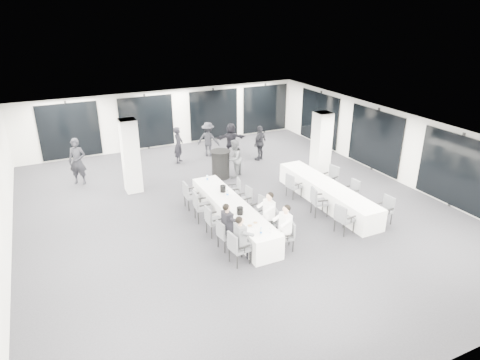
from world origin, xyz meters
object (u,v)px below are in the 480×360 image
object	(u,v)px
standing_guest_a	(178,143)
chair_side_left_far	(292,184)
chair_side_right_near	(385,208)
ice_bucket_near	(240,211)
banquet_table_main	(232,214)
standing_guest_g	(77,159)
banquet_table_side	(326,194)
chair_main_left_second	(224,233)
cocktail_table	(221,164)
chair_main_left_mid	(212,219)
chair_main_left_far	(190,194)
chair_side_right_mid	(352,190)
chair_main_right_mid	(260,209)
standing_guest_f	(231,137)
standing_guest_d	(260,141)
chair_main_right_second	(272,220)
chair_main_left_near	(237,246)
standing_guest_h	(318,137)
chair_main_right_near	(288,234)
chair_main_right_far	(235,189)
standing_guest_b	(234,156)
chair_main_left_fourth	(200,205)
chair_side_left_mid	(317,200)
ice_bucket_far	(223,189)
standing_guest_c	(208,137)
chair_side_right_far	(331,177)

from	to	relation	value
standing_guest_a	chair_side_left_far	bearing A→B (deg)	-121.82
chair_side_right_near	ice_bucket_near	world-z (taller)	ice_bucket_near
banquet_table_main	standing_guest_g	xyz separation A→B (m)	(-4.04, 5.73, 0.68)
banquet_table_side	chair_main_left_second	size ratio (longest dim) A/B	5.54
cocktail_table	chair_main_left_mid	bearing A→B (deg)	-116.34
chair_main_left_far	chair_side_right_near	distance (m)	6.55
chair_main_left_mid	chair_side_right_mid	distance (m)	5.35
chair_main_left_far	chair_main_right_mid	size ratio (longest dim) A/B	1.04
chair_main_right_mid	standing_guest_f	xyz separation A→B (m)	(1.96, 6.53, 0.35)
standing_guest_a	standing_guest_d	distance (m)	3.66
chair_main_right_second	ice_bucket_near	bearing A→B (deg)	83.35
chair_main_left_near	chair_side_right_near	bearing A→B (deg)	83.68
chair_main_left_far	standing_guest_h	distance (m)	7.85
chair_side_right_mid	standing_guest_a	world-z (taller)	standing_guest_a
chair_main_right_near	chair_main_right_far	bearing A→B (deg)	14.31
standing_guest_d	standing_guest_g	bearing A→B (deg)	-37.03
chair_main_left_far	standing_guest_b	world-z (taller)	standing_guest_b
chair_main_left_mid	standing_guest_a	size ratio (longest dim) A/B	0.51
chair_side_right_mid	standing_guest_b	distance (m)	4.95
cocktail_table	chair_main_left_far	distance (m)	2.99
chair_main_left_fourth	standing_guest_g	xyz separation A→B (m)	(-3.20, 5.02, 0.46)
cocktail_table	chair_main_left_near	world-z (taller)	cocktail_table
chair_side_left_mid	standing_guest_g	size ratio (longest dim) A/B	0.47
chair_main_left_far	chair_side_left_mid	world-z (taller)	chair_side_left_mid
chair_side_right_mid	ice_bucket_far	bearing A→B (deg)	69.39
standing_guest_d	chair_side_left_far	bearing A→B (deg)	45.80
chair_main_left_fourth	standing_guest_c	bearing A→B (deg)	161.13
chair_side_right_mid	chair_main_left_second	bearing A→B (deg)	95.77
chair_main_left_near	chair_side_left_mid	size ratio (longest dim) A/B	0.98
chair_main_right_mid	chair_side_right_far	distance (m)	3.87
chair_side_right_mid	chair_side_left_far	bearing A→B (deg)	47.77
standing_guest_h	ice_bucket_far	distance (m)	7.32
banquet_table_main	chair_main_left_mid	world-z (taller)	chair_main_left_mid
chair_main_left_mid	chair_main_right_far	distance (m)	2.50
chair_main_right_near	standing_guest_c	xyz separation A→B (m)	(0.98, 8.66, 0.41)
standing_guest_d	chair_main_right_mid	bearing A→B (deg)	29.47
chair_main_left_fourth	standing_guest_a	bearing A→B (deg)	174.04
standing_guest_h	standing_guest_b	bearing A→B (deg)	50.71
ice_bucket_far	standing_guest_h	bearing A→B (deg)	28.93
chair_main_left_fourth	chair_side_right_mid	distance (m)	5.47
standing_guest_d	standing_guest_a	bearing A→B (deg)	-52.74
ice_bucket_far	standing_guest_c	bearing A→B (deg)	73.09
standing_guest_c	standing_guest_g	world-z (taller)	standing_guest_g
chair_main_left_second	standing_guest_a	world-z (taller)	standing_guest_a
chair_main_right_far	standing_guest_d	world-z (taller)	standing_guest_d
chair_main_right_second	ice_bucket_near	distance (m)	1.05
ice_bucket_near	ice_bucket_far	distance (m)	1.76
banquet_table_side	standing_guest_d	bearing A→B (deg)	89.61
ice_bucket_near	ice_bucket_far	world-z (taller)	ice_bucket_near
cocktail_table	chair_side_right_near	size ratio (longest dim) A/B	1.24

